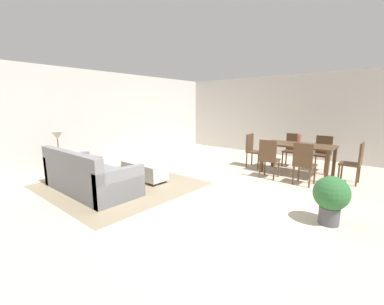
% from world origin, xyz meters
% --- Properties ---
extents(ground_plane, '(10.80, 10.80, 0.00)m').
position_xyz_m(ground_plane, '(0.00, 0.00, 0.00)').
color(ground_plane, beige).
extents(wall_back, '(9.00, 0.12, 2.70)m').
position_xyz_m(wall_back, '(0.00, 5.00, 1.35)').
color(wall_back, beige).
rests_on(wall_back, ground_plane).
extents(wall_left, '(0.12, 11.00, 2.70)m').
position_xyz_m(wall_left, '(-4.50, 0.50, 1.35)').
color(wall_left, beige).
rests_on(wall_left, ground_plane).
extents(area_rug, '(3.00, 2.80, 0.01)m').
position_xyz_m(area_rug, '(-2.02, -0.59, 0.00)').
color(area_rug, gray).
rests_on(area_rug, ground_plane).
extents(couch, '(2.18, 0.97, 0.86)m').
position_xyz_m(couch, '(-2.15, -1.22, 0.28)').
color(couch, gray).
rests_on(couch, ground_plane).
extents(ottoman_table, '(1.17, 0.45, 0.41)m').
position_xyz_m(ottoman_table, '(-1.90, -0.02, 0.23)').
color(ottoman_table, silver).
rests_on(ottoman_table, ground_plane).
extents(side_table, '(0.40, 0.40, 0.59)m').
position_xyz_m(side_table, '(-3.54, -1.20, 0.46)').
color(side_table, olive).
rests_on(side_table, ground_plane).
extents(table_lamp, '(0.26, 0.26, 0.53)m').
position_xyz_m(table_lamp, '(-3.54, -1.20, 1.00)').
color(table_lamp, brown).
rests_on(table_lamp, side_table).
extents(dining_table, '(1.64, 0.87, 0.76)m').
position_xyz_m(dining_table, '(0.62, 2.77, 0.66)').
color(dining_table, '#513823').
rests_on(dining_table, ground_plane).
extents(dining_chair_near_left, '(0.43, 0.43, 0.92)m').
position_xyz_m(dining_chair_near_left, '(0.22, 1.97, 0.52)').
color(dining_chair_near_left, '#513823').
rests_on(dining_chair_near_left, ground_plane).
extents(dining_chair_near_right, '(0.41, 0.41, 0.92)m').
position_xyz_m(dining_chair_near_right, '(1.02, 1.94, 0.52)').
color(dining_chair_near_right, '#513823').
rests_on(dining_chair_near_right, ground_plane).
extents(dining_chair_far_left, '(0.42, 0.42, 0.92)m').
position_xyz_m(dining_chair_far_left, '(0.22, 3.57, 0.52)').
color(dining_chair_far_left, '#513823').
rests_on(dining_chair_far_left, ground_plane).
extents(dining_chair_far_right, '(0.43, 0.43, 0.92)m').
position_xyz_m(dining_chair_far_right, '(1.01, 3.54, 0.52)').
color(dining_chair_far_right, '#513823').
rests_on(dining_chair_far_right, ground_plane).
extents(dining_chair_head_east, '(0.40, 0.40, 0.92)m').
position_xyz_m(dining_chair_head_east, '(1.84, 2.76, 0.52)').
color(dining_chair_head_east, '#513823').
rests_on(dining_chair_head_east, ground_plane).
extents(dining_chair_head_west, '(0.41, 0.41, 0.92)m').
position_xyz_m(dining_chair_head_west, '(-0.59, 2.76, 0.52)').
color(dining_chair_head_west, '#513823').
rests_on(dining_chair_head_west, ground_plane).
extents(vase_centerpiece, '(0.10, 0.10, 0.25)m').
position_xyz_m(vase_centerpiece, '(0.65, 2.75, 0.89)').
color(vase_centerpiece, '#B26659').
rests_on(vase_centerpiece, dining_table).
extents(book_on_ottoman, '(0.27, 0.22, 0.03)m').
position_xyz_m(book_on_ottoman, '(-1.77, -0.08, 0.42)').
color(book_on_ottoman, silver).
rests_on(book_on_ottoman, ottoman_table).
extents(potted_plant, '(0.49, 0.49, 0.71)m').
position_xyz_m(potted_plant, '(1.87, 0.32, 0.42)').
color(potted_plant, '#4C4C51').
rests_on(potted_plant, ground_plane).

